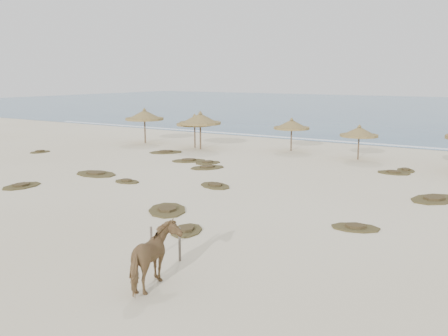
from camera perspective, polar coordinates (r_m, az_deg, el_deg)
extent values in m
plane|color=beige|center=(22.49, -10.57, -4.33)|extent=(160.00, 160.00, 0.00)
cube|color=navy|center=(92.21, 23.21, 6.20)|extent=(200.00, 100.00, 0.01)
cube|color=white|center=(44.77, 12.71, 3.00)|extent=(70.00, 0.60, 0.01)
cylinder|color=brown|center=(42.92, -9.03, 4.32)|extent=(0.13, 0.13, 2.25)
cylinder|color=olive|center=(42.83, -9.06, 5.56)|extent=(3.59, 3.59, 0.19)
cone|color=olive|center=(42.81, -9.08, 6.03)|extent=(3.47, 3.47, 0.80)
cone|color=olive|center=(42.77, -9.10, 6.68)|extent=(0.39, 0.39, 0.24)
cylinder|color=brown|center=(39.79, -3.35, 3.79)|extent=(0.12, 0.12, 2.03)
cylinder|color=olive|center=(39.69, -3.37, 4.99)|extent=(3.26, 3.26, 0.17)
cone|color=olive|center=(39.66, -3.37, 5.45)|extent=(3.15, 3.15, 0.73)
cone|color=olive|center=(39.63, -3.38, 6.08)|extent=(0.35, 0.35, 0.21)
cylinder|color=brown|center=(38.80, -2.72, 3.78)|extent=(0.13, 0.13, 2.25)
cylinder|color=olive|center=(38.70, -2.73, 5.15)|extent=(3.34, 3.34, 0.19)
cone|color=olive|center=(38.67, -2.73, 5.67)|extent=(3.23, 3.23, 0.80)
cone|color=olive|center=(38.63, -2.74, 6.39)|extent=(0.39, 0.39, 0.24)
cylinder|color=brown|center=(38.33, 7.69, 3.37)|extent=(0.11, 0.11, 1.92)
cylinder|color=olive|center=(38.24, 7.72, 4.55)|extent=(2.78, 2.78, 0.16)
cone|color=olive|center=(38.21, 7.73, 5.00)|extent=(2.69, 2.69, 0.69)
cone|color=olive|center=(38.17, 7.75, 5.61)|extent=(0.33, 0.33, 0.20)
cylinder|color=brown|center=(35.29, 15.12, 2.39)|extent=(0.10, 0.10, 1.82)
cylinder|color=olive|center=(35.20, 15.18, 3.60)|extent=(3.18, 3.18, 0.16)
cone|color=olive|center=(35.17, 15.20, 4.06)|extent=(3.07, 3.07, 0.65)
cone|color=olive|center=(35.13, 15.23, 4.69)|extent=(0.31, 0.31, 0.19)
imported|color=brown|center=(13.85, -7.93, -10.09)|extent=(1.47, 2.21, 1.72)
cylinder|color=brown|center=(15.74, -5.09, -8.68)|extent=(0.10, 0.10, 1.08)
cylinder|color=brown|center=(15.96, -8.30, -8.50)|extent=(0.10, 0.10, 1.07)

